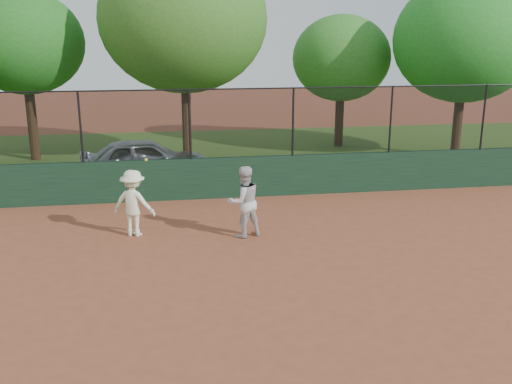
{
  "coord_description": "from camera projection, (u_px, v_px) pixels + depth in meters",
  "views": [
    {
      "loc": [
        -1.17,
        -10.17,
        4.71
      ],
      "look_at": [
        0.8,
        2.2,
        1.2
      ],
      "focal_mm": 40.0,
      "sensor_mm": 36.0,
      "label": 1
    }
  ],
  "objects": [
    {
      "name": "tree_1",
      "position": [
        24.0,
        43.0,
        20.78
      ],
      "size": [
        4.36,
        3.97,
        6.25
      ],
      "color": "#462D18",
      "rests_on": "ground"
    },
    {
      "name": "player_second",
      "position": [
        244.0,
        202.0,
        13.46
      ],
      "size": [
        1.0,
        0.88,
        1.72
      ],
      "primitive_type": "imported",
      "rotation": [
        0.0,
        0.0,
        3.46
      ],
      "color": "silver",
      "rests_on": "ground"
    },
    {
      "name": "parked_car",
      "position": [
        145.0,
        160.0,
        18.62
      ],
      "size": [
        4.28,
        2.02,
        1.42
      ],
      "primitive_type": "imported",
      "rotation": [
        0.0,
        0.0,
        1.66
      ],
      "color": "#A0A4A9",
      "rests_on": "ground"
    },
    {
      "name": "tree_2",
      "position": [
        183.0,
        19.0,
        20.33
      ],
      "size": [
        6.05,
        5.5,
        7.79
      ],
      "color": "#4C321B",
      "rests_on": "ground"
    },
    {
      "name": "player_main",
      "position": [
        134.0,
        203.0,
        13.53
      ],
      "size": [
        1.19,
        0.96,
        1.92
      ],
      "color": "white",
      "rests_on": "ground"
    },
    {
      "name": "fence_assembly",
      "position": [
        206.0,
        123.0,
        16.22
      ],
      "size": [
        26.0,
        0.06,
        2.0
      ],
      "color": "black",
      "rests_on": "back_wall"
    },
    {
      "name": "ground",
      "position": [
        233.0,
        283.0,
        11.12
      ],
      "size": [
        80.0,
        80.0,
        0.0
      ],
      "primitive_type": "plane",
      "color": "#964B30",
      "rests_on": "ground"
    },
    {
      "name": "back_wall",
      "position": [
        209.0,
        178.0,
        16.67
      ],
      "size": [
        26.0,
        0.2,
        1.2
      ],
      "primitive_type": "cube",
      "color": "#193823",
      "rests_on": "ground"
    },
    {
      "name": "tree_3",
      "position": [
        342.0,
        59.0,
        23.58
      ],
      "size": [
        4.09,
        3.72,
        5.45
      ],
      "color": "#402A15",
      "rests_on": "ground"
    },
    {
      "name": "tree_4",
      "position": [
        465.0,
        40.0,
        21.31
      ],
      "size": [
        5.43,
        4.94,
        6.81
      ],
      "color": "#482D1A",
      "rests_on": "ground"
    },
    {
      "name": "grass_strip",
      "position": [
        197.0,
        156.0,
        22.53
      ],
      "size": [
        36.0,
        12.0,
        0.01
      ],
      "primitive_type": "cube",
      "color": "#315119",
      "rests_on": "ground"
    }
  ]
}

